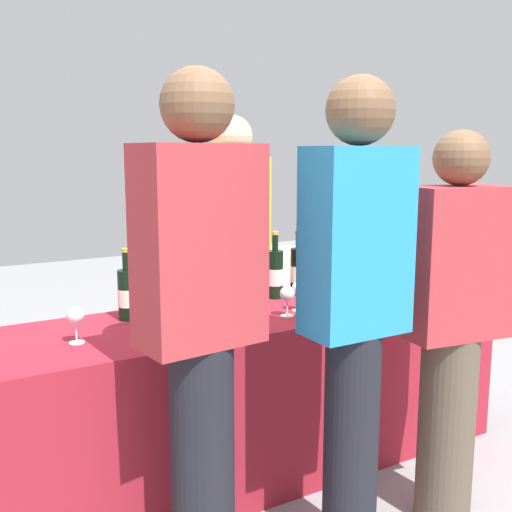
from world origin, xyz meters
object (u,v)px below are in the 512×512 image
(wine_bottle_1, at_px, (169,293))
(server_pouring, at_px, (233,254))
(guest_1, at_px, (355,303))
(wine_bottle_0, at_px, (127,294))
(wine_bottle_2, at_px, (275,274))
(menu_board, at_px, (290,313))
(wine_bottle_6, at_px, (380,265))
(wine_bottle_7, at_px, (394,263))
(wine_glass_3, at_px, (319,286))
(ice_bucket, at_px, (375,273))
(guest_0, at_px, (200,316))
(wine_bottle_3, at_px, (298,271))
(wine_glass_0, at_px, (75,317))
(wine_bottle_4, at_px, (331,273))
(wine_glass_1, at_px, (287,295))
(wine_glass_2, at_px, (299,290))
(guest_2, at_px, (452,319))
(wine_bottle_5, at_px, (361,264))

(wine_bottle_1, bearing_deg, server_pouring, 40.98)
(server_pouring, xyz_separation_m, guest_1, (-0.25, -1.32, 0.04))
(wine_bottle_0, distance_m, server_pouring, 0.88)
(wine_bottle_0, bearing_deg, guest_1, -59.67)
(wine_bottle_2, height_order, menu_board, wine_bottle_2)
(wine_bottle_6, bearing_deg, wine_bottle_1, -178.33)
(wine_bottle_1, height_order, guest_1, guest_1)
(wine_bottle_7, bearing_deg, wine_glass_3, -165.18)
(ice_bucket, bearing_deg, server_pouring, 126.32)
(ice_bucket, xyz_separation_m, server_pouring, (-0.46, 0.63, 0.05))
(guest_0, bearing_deg, wine_bottle_1, 70.66)
(wine_bottle_3, distance_m, ice_bucket, 0.38)
(wine_glass_0, bearing_deg, wine_glass_3, 0.30)
(ice_bucket, relative_size, guest_1, 0.13)
(ice_bucket, bearing_deg, wine_bottle_0, 171.61)
(menu_board, bearing_deg, server_pouring, -154.49)
(wine_glass_0, bearing_deg, wine_bottle_4, 5.95)
(wine_glass_1, bearing_deg, wine_bottle_3, 48.94)
(wine_bottle_6, height_order, guest_1, guest_1)
(wine_glass_2, bearing_deg, ice_bucket, 8.44)
(wine_bottle_6, height_order, ice_bucket, wine_bottle_6)
(wine_bottle_6, bearing_deg, guest_2, -115.33)
(wine_bottle_6, bearing_deg, wine_glass_0, -173.56)
(menu_board, bearing_deg, wine_glass_0, -149.04)
(wine_bottle_2, height_order, wine_bottle_5, wine_bottle_5)
(wine_glass_3, bearing_deg, guest_2, -78.79)
(guest_1, bearing_deg, server_pouring, 79.93)
(wine_bottle_1, xyz_separation_m, wine_glass_2, (0.54, -0.19, -0.01))
(wine_glass_0, xyz_separation_m, wine_glass_1, (0.88, -0.09, -0.01))
(wine_bottle_4, bearing_deg, ice_bucket, -26.60)
(wine_glass_3, bearing_deg, wine_bottle_4, 37.28)
(wine_bottle_1, distance_m, wine_bottle_5, 1.11)
(wine_bottle_7, relative_size, wine_glass_2, 2.32)
(wine_bottle_7, distance_m, menu_board, 0.88)
(wine_glass_2, height_order, ice_bucket, ice_bucket)
(wine_bottle_2, distance_m, wine_glass_2, 0.27)
(wine_glass_1, distance_m, menu_board, 1.30)
(wine_bottle_5, distance_m, wine_bottle_6, 0.12)
(wine_bottle_3, xyz_separation_m, server_pouring, (-0.13, 0.44, 0.04))
(wine_glass_2, distance_m, guest_2, 0.68)
(guest_2, bearing_deg, wine_bottle_6, 73.43)
(wine_glass_0, distance_m, menu_board, 1.88)
(ice_bucket, height_order, menu_board, ice_bucket)
(wine_bottle_0, xyz_separation_m, wine_bottle_7, (1.48, -0.04, 0.00))
(wine_bottle_7, xyz_separation_m, wine_glass_1, (-0.87, -0.26, -0.02))
(guest_1, bearing_deg, menu_board, 63.57)
(wine_bottle_3, xyz_separation_m, wine_bottle_4, (0.13, -0.09, -0.01))
(guest_2, bearing_deg, wine_glass_0, 160.77)
(wine_bottle_0, relative_size, wine_glass_1, 2.29)
(wine_glass_0, xyz_separation_m, wine_glass_2, (0.98, -0.04, -0.00))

